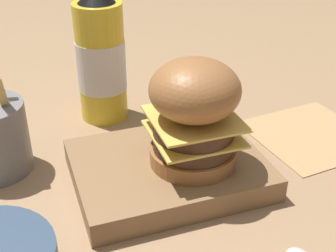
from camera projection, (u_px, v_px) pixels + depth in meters
The scene contains 5 objects.
ground_plane at pixel (151, 168), 0.65m from camera, with size 6.00×6.00×0.00m, color #9E7A56.
serving_board at pixel (168, 169), 0.62m from camera, with size 0.25×0.19×0.03m.
burger at pixel (194, 113), 0.57m from camera, with size 0.11×0.11×0.14m.
ketchup_bottle at pixel (101, 59), 0.74m from camera, with size 0.08×0.08×0.22m.
parchment_square at pixel (310, 134), 0.73m from camera, with size 0.19×0.19×0.00m.
Camera 1 is at (0.16, 0.51, 0.37)m, focal length 50.00 mm.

